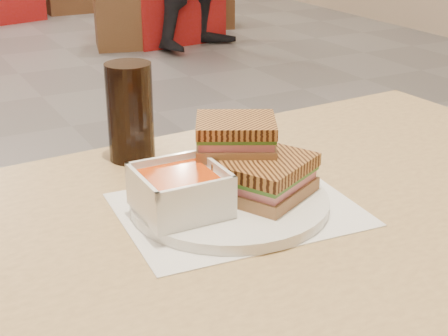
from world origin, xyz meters
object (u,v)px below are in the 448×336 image
main_table (264,276)px  cola_glass (130,112)px  plate (230,202)px  bg_chair_1l (121,19)px  bg_chair_1r (207,0)px  panini_lower (267,177)px  soup_bowl (180,193)px

main_table → cola_glass: cola_glass is taller
plate → bg_chair_1l: plate is taller
main_table → plate: plate is taller
main_table → cola_glass: (-0.10, 0.27, 0.20)m
main_table → bg_chair_1r: size_ratio=2.42×
main_table → cola_glass: size_ratio=7.48×
plate → bg_chair_1r: size_ratio=0.56×
panini_lower → bg_chair_1l: (1.35, 4.33, -0.57)m
soup_bowl → cola_glass: size_ratio=0.70×
bg_chair_1l → cola_glass: bearing=-109.6°
soup_bowl → cola_glass: cola_glass is taller
main_table → panini_lower: panini_lower is taller
cola_glass → bg_chair_1r: 5.18m
soup_bowl → bg_chair_1l: 4.60m
panini_lower → main_table: bearing=-127.3°
plate → bg_chair_1r: plate is taller
bg_chair_1r → cola_glass: bearing=-118.4°
plate → cola_glass: (-0.05, 0.25, 0.07)m
cola_glass → bg_chair_1l: size_ratio=0.34×
main_table → soup_bowl: (-0.13, 0.02, 0.16)m
plate → bg_chair_1l: bearing=72.1°
plate → cola_glass: size_ratio=1.73×
main_table → bg_chair_1r: 5.35m
bg_chair_1l → plate: bearing=-107.9°
cola_glass → bg_chair_1l: cola_glass is taller
bg_chair_1l → bg_chair_1r: 1.10m
plate → bg_chair_1r: bearing=63.4°
bg_chair_1l → bg_chair_1r: size_ratio=0.95×
plate → panini_lower: 0.06m
main_table → soup_bowl: bearing=171.6°
plate → bg_chair_1l: (1.39, 4.31, -0.54)m
main_table → cola_glass: bearing=110.1°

